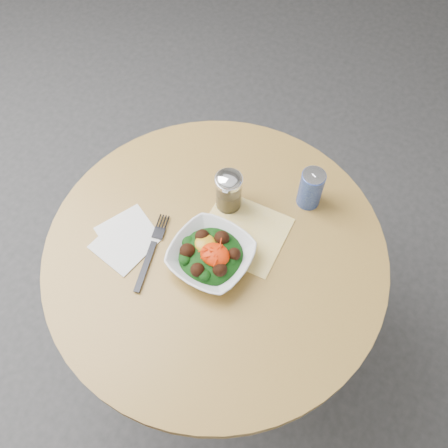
# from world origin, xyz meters

# --- Properties ---
(ground) EXTENTS (6.00, 6.00, 0.00)m
(ground) POSITION_xyz_m (0.00, 0.00, 0.00)
(ground) COLOR #303033
(ground) RESTS_ON ground
(table) EXTENTS (0.90, 0.90, 0.75)m
(table) POSITION_xyz_m (0.00, 0.00, 0.55)
(table) COLOR black
(table) RESTS_ON ground
(cloth_napkin) EXTENTS (0.22, 0.20, 0.00)m
(cloth_napkin) POSITION_xyz_m (0.04, 0.08, 0.75)
(cloth_napkin) COLOR #DBA70B
(cloth_napkin) RESTS_ON table
(paper_napkins) EXTENTS (0.18, 0.20, 0.00)m
(paper_napkins) POSITION_xyz_m (-0.23, -0.08, 0.75)
(paper_napkins) COLOR white
(paper_napkins) RESTS_ON table
(salad_bowl) EXTENTS (0.22, 0.22, 0.08)m
(salad_bowl) POSITION_xyz_m (0.00, -0.03, 0.78)
(salad_bowl) COLOR silver
(salad_bowl) RESTS_ON table
(fork) EXTENTS (0.07, 0.23, 0.00)m
(fork) POSITION_xyz_m (-0.15, -0.07, 0.76)
(fork) COLOR black
(fork) RESTS_ON table
(spice_shaker) EXTENTS (0.07, 0.07, 0.13)m
(spice_shaker) POSITION_xyz_m (-0.04, 0.15, 0.81)
(spice_shaker) COLOR silver
(spice_shaker) RESTS_ON table
(beverage_can) EXTENTS (0.06, 0.06, 0.12)m
(beverage_can) POSITION_xyz_m (0.16, 0.25, 0.81)
(beverage_can) COLOR #0C1A8E
(beverage_can) RESTS_ON table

